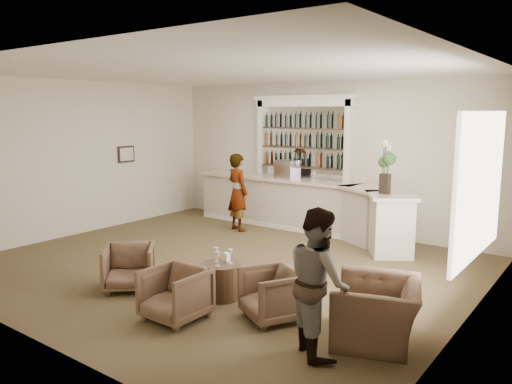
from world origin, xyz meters
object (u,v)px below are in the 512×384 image
(guest, at_px, (318,281))
(espresso_machine, at_px, (287,169))
(armchair_right, at_px, (273,294))
(armchair_left, at_px, (129,267))
(armchair_center, at_px, (175,294))
(armchair_far, at_px, (377,311))
(sommelier, at_px, (238,192))
(cocktail_table, at_px, (222,280))
(bar_counter, at_px, (304,206))
(flower_vase, at_px, (386,164))

(guest, height_order, espresso_machine, guest)
(armchair_right, relative_size, espresso_machine, 1.56)
(armchair_left, relative_size, armchair_center, 0.99)
(armchair_right, relative_size, armchair_far, 0.67)
(sommelier, xyz_separation_m, armchair_left, (1.04, -3.91, -0.53))
(armchair_left, relative_size, espresso_machine, 1.57)
(cocktail_table, height_order, guest, guest)
(armchair_right, bearing_deg, armchair_far, 39.31)
(armchair_left, bearing_deg, sommelier, 61.02)
(bar_counter, height_order, armchair_left, bar_counter)
(armchair_left, xyz_separation_m, armchair_center, (1.36, -0.37, 0.00))
(guest, distance_m, espresso_machine, 6.03)
(armchair_far, height_order, flower_vase, flower_vase)
(espresso_machine, xyz_separation_m, flower_vase, (2.60, -0.70, 0.35))
(armchair_right, height_order, espresso_machine, espresso_machine)
(cocktail_table, height_order, armchair_far, armchair_far)
(cocktail_table, bearing_deg, armchair_right, -10.69)
(sommelier, relative_size, espresso_machine, 3.69)
(bar_counter, bearing_deg, sommelier, -146.85)
(bar_counter, distance_m, armchair_right, 4.86)
(sommelier, height_order, guest, sommelier)
(bar_counter, distance_m, cocktail_table, 4.31)
(sommelier, xyz_separation_m, flower_vase, (3.34, 0.18, 0.83))
(guest, distance_m, armchair_left, 3.29)
(sommelier, height_order, armchair_right, sommelier)
(bar_counter, xyz_separation_m, espresso_machine, (-0.51, 0.06, 0.77))
(cocktail_table, height_order, espresso_machine, espresso_machine)
(bar_counter, height_order, guest, guest)
(sommelier, height_order, espresso_machine, sommelier)
(armchair_center, bearing_deg, armchair_far, 23.14)
(armchair_center, bearing_deg, sommelier, 119.51)
(bar_counter, distance_m, flower_vase, 2.46)
(espresso_machine, bearing_deg, guest, -50.21)
(bar_counter, relative_size, armchair_right, 7.83)
(sommelier, relative_size, guest, 1.06)
(armchair_right, bearing_deg, armchair_center, -114.15)
(armchair_far, bearing_deg, bar_counter, -159.44)
(armchair_center, height_order, flower_vase, flower_vase)
(guest, distance_m, flower_vase, 4.34)
(armchair_right, relative_size, flower_vase, 0.74)
(bar_counter, bearing_deg, cocktail_table, -74.84)
(espresso_machine, bearing_deg, sommelier, -126.56)
(flower_vase, bearing_deg, armchair_far, -68.56)
(bar_counter, relative_size, armchair_center, 7.67)
(armchair_left, distance_m, espresso_machine, 4.90)
(flower_vase, bearing_deg, cocktail_table, -105.46)
(sommelier, distance_m, flower_vase, 3.45)
(guest, relative_size, espresso_machine, 3.49)
(cocktail_table, relative_size, flower_vase, 0.61)
(armchair_left, height_order, espresso_machine, espresso_machine)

